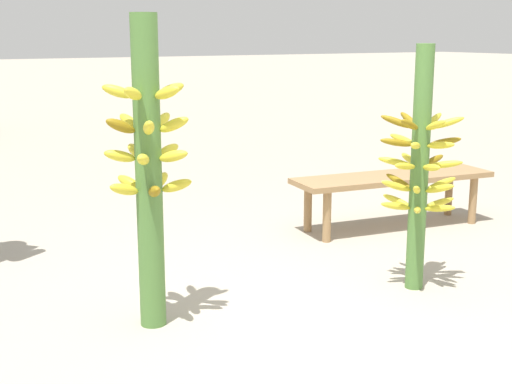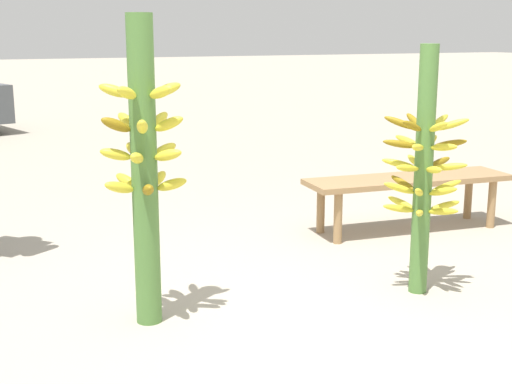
# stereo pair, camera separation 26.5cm
# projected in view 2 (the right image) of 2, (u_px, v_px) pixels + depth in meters

# --- Properties ---
(ground_plane) EXTENTS (80.00, 80.00, 0.00)m
(ground_plane) POSITION_uv_depth(u_px,v_px,m) (319.00, 324.00, 3.63)
(ground_plane) COLOR #A89E8C
(banana_stalk_left) EXTENTS (0.43, 0.43, 1.54)m
(banana_stalk_left) POSITION_uv_depth(u_px,v_px,m) (144.00, 166.00, 3.49)
(banana_stalk_left) COLOR #4C7A38
(banana_stalk_left) RESTS_ON ground_plane
(banana_stalk_center) EXTENTS (0.47, 0.47, 1.39)m
(banana_stalk_center) POSITION_uv_depth(u_px,v_px,m) (423.00, 170.00, 3.93)
(banana_stalk_center) COLOR #4C7A38
(banana_stalk_center) RESTS_ON ground_plane
(market_bench) EXTENTS (1.60, 0.59, 0.41)m
(market_bench) POSITION_uv_depth(u_px,v_px,m) (408.00, 184.00, 5.29)
(market_bench) COLOR #99754C
(market_bench) RESTS_ON ground_plane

